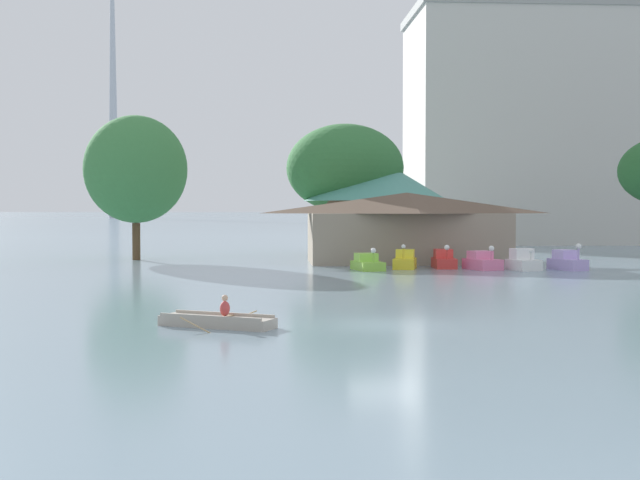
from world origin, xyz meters
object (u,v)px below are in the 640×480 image
(pedal_boat_pink, at_px, (482,262))
(rowboat_with_rower, at_px, (217,321))
(pedal_boat_lime, at_px, (367,263))
(pedal_boat_yellow, at_px, (405,261))
(pedal_boat_red, at_px, (444,260))
(pedal_boat_lavender, at_px, (567,262))
(shoreline_tree_tall_left, at_px, (136,169))
(background_building_block, at_px, (544,128))
(boathouse, at_px, (407,226))
(distant_broadcast_tower, at_px, (112,29))
(shoreline_tree_mid, at_px, (345,168))
(pedal_boat_white, at_px, (523,262))
(green_roof_pavilion, at_px, (376,199))

(pedal_boat_pink, bearing_deg, rowboat_with_rower, -48.49)
(pedal_boat_pink, bearing_deg, pedal_boat_lime, -106.03)
(pedal_boat_yellow, bearing_deg, pedal_boat_red, 115.97)
(pedal_boat_red, height_order, pedal_boat_lavender, pedal_boat_lavender)
(shoreline_tree_tall_left, bearing_deg, background_building_block, 35.17)
(rowboat_with_rower, bearing_deg, shoreline_tree_tall_left, -51.10)
(rowboat_with_rower, bearing_deg, pedal_boat_red, -89.82)
(pedal_boat_lime, distance_m, pedal_boat_red, 5.80)
(pedal_boat_pink, distance_m, background_building_block, 48.70)
(pedal_boat_red, relative_size, boathouse, 0.18)
(shoreline_tree_tall_left, bearing_deg, distant_broadcast_tower, 100.39)
(pedal_boat_lavender, height_order, shoreline_tree_mid, shoreline_tree_mid)
(rowboat_with_rower, distance_m, pedal_boat_lime, 28.27)
(pedal_boat_red, bearing_deg, boathouse, -162.59)
(pedal_boat_white, bearing_deg, shoreline_tree_tall_left, -129.77)
(pedal_boat_white, bearing_deg, pedal_boat_lime, -107.93)
(green_roof_pavilion, bearing_deg, pedal_boat_lavender, -59.51)
(pedal_boat_lavender, xyz_separation_m, distant_broadcast_tower, (-85.96, 313.69, 80.39))
(pedal_boat_red, xyz_separation_m, green_roof_pavilion, (-2.73, 15.93, 4.47))
(rowboat_with_rower, bearing_deg, green_roof_pavilion, -77.93)
(pedal_boat_red, bearing_deg, shoreline_tree_tall_left, -112.87)
(shoreline_tree_tall_left, bearing_deg, pedal_boat_yellow, -29.56)
(background_building_block, bearing_deg, pedal_boat_pink, -113.26)
(pedal_boat_white, relative_size, green_roof_pavilion, 0.20)
(pedal_boat_white, height_order, shoreline_tree_tall_left, shoreline_tree_tall_left)
(rowboat_with_rower, height_order, distant_broadcast_tower, distant_broadcast_tower)
(background_building_block, relative_size, distant_broadcast_tower, 0.17)
(green_roof_pavilion, height_order, background_building_block, background_building_block)
(pedal_boat_lime, height_order, shoreline_tree_tall_left, shoreline_tree_tall_left)
(pedal_boat_lavender, relative_size, shoreline_tree_tall_left, 0.26)
(pedal_boat_lime, height_order, pedal_boat_lavender, pedal_boat_lavender)
(pedal_boat_lavender, bearing_deg, shoreline_tree_tall_left, -132.12)
(distant_broadcast_tower, bearing_deg, pedal_boat_lime, -76.98)
(shoreline_tree_tall_left, bearing_deg, pedal_boat_lime, -35.77)
(rowboat_with_rower, relative_size, green_roof_pavilion, 0.33)
(pedal_boat_lime, distance_m, green_roof_pavilion, 18.39)
(background_building_block, bearing_deg, boathouse, -122.30)
(boathouse, relative_size, background_building_block, 0.50)
(pedal_boat_white, height_order, distant_broadcast_tower, distant_broadcast_tower)
(pedal_boat_yellow, distance_m, background_building_block, 50.11)
(pedal_boat_lavender, xyz_separation_m, background_building_block, (12.87, 43.79, 13.28))
(pedal_boat_yellow, relative_size, green_roof_pavilion, 0.21)
(shoreline_tree_mid, relative_size, distant_broadcast_tower, 0.06)
(pedal_boat_red, bearing_deg, background_building_block, 155.79)
(pedal_boat_lavender, xyz_separation_m, shoreline_tree_tall_left, (-30.81, 13.02, 6.75))
(boathouse, distance_m, background_building_block, 43.44)
(pedal_boat_yellow, relative_size, distant_broadcast_tower, 0.01)
(pedal_boat_red, distance_m, background_building_block, 48.35)
(shoreline_tree_tall_left, height_order, shoreline_tree_mid, shoreline_tree_mid)
(pedal_boat_red, xyz_separation_m, pedal_boat_lavender, (7.96, -2.23, 0.02))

